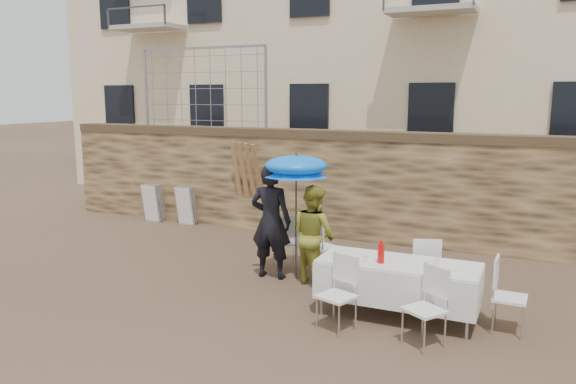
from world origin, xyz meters
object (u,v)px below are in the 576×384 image
at_px(woman_dress, 314,235).
at_px(table_chair_front_right, 424,308).
at_px(banquet_table, 398,265).
at_px(table_chair_front_left, 337,294).
at_px(chair_stack_right, 188,204).
at_px(man_suit, 271,221).
at_px(umbrella, 296,170).
at_px(soda_bottle, 381,253).
at_px(table_chair_side, 510,296).
at_px(couple_chair_left, 285,241).
at_px(couple_chair_right, 323,245).
at_px(table_chair_back, 424,268).
at_px(chair_stack_left, 157,201).

bearing_deg(woman_dress, table_chair_front_right, 172.47).
xyz_separation_m(banquet_table, table_chair_front_left, (-0.60, -0.75, -0.25)).
bearing_deg(chair_stack_right, woman_dress, -32.40).
height_order(man_suit, table_chair_front_left, man_suit).
relative_size(umbrella, soda_bottle, 7.35).
bearing_deg(table_chair_front_right, table_chair_side, 76.79).
height_order(couple_chair_left, table_chair_side, same).
bearing_deg(chair_stack_right, table_chair_front_right, -34.14).
bearing_deg(couple_chair_right, table_chair_back, -171.96).
bearing_deg(couple_chair_left, banquet_table, 113.98).
bearing_deg(umbrella, woman_dress, -15.95).
distance_m(table_chair_front_right, chair_stack_right, 7.52).
bearing_deg(banquet_table, table_chair_front_left, -128.66).
bearing_deg(woman_dress, couple_chair_right, -54.85).
height_order(man_suit, woman_dress, man_suit).
height_order(couple_chair_left, table_chair_front_left, same).
bearing_deg(table_chair_front_right, umbrella, 178.57).
distance_m(woman_dress, couple_chair_right, 0.63).
distance_m(soda_bottle, table_chair_front_right, 1.02).
bearing_deg(table_chair_front_right, couple_chair_right, 168.09).
xyz_separation_m(couple_chair_left, soda_bottle, (2.09, -1.51, 0.43)).
height_order(banquet_table, soda_bottle, soda_bottle).
distance_m(table_chair_front_right, table_chair_side, 1.24).
bearing_deg(soda_bottle, umbrella, 147.79).
bearing_deg(umbrella, couple_chair_left, 131.63).
bearing_deg(couple_chair_left, chair_stack_right, -66.75).
bearing_deg(soda_bottle, table_chair_front_left, -123.69).
bearing_deg(couple_chair_right, umbrella, 81.85).
relative_size(table_chair_front_left, chair_stack_right, 1.04).
distance_m(umbrella, table_chair_front_right, 3.20).
height_order(soda_bottle, table_chair_front_right, soda_bottle).
bearing_deg(couple_chair_left, table_chair_back, 132.00).
height_order(table_chair_front_right, table_chair_back, same).
bearing_deg(couple_chair_right, woman_dress, 120.73).
height_order(chair_stack_left, chair_stack_right, same).
bearing_deg(woman_dress, chair_stack_right, -2.45).
distance_m(soda_bottle, chair_stack_right, 6.62).
height_order(couple_chair_right, table_chair_front_left, same).
height_order(couple_chair_right, table_chair_back, same).
height_order(banquet_table, table_chair_back, table_chair_back).
distance_m(table_chair_front_left, table_chair_back, 1.74).
xyz_separation_m(man_suit, table_chair_front_left, (1.69, -1.56, -0.46)).
height_order(table_chair_front_right, table_chair_side, same).
relative_size(man_suit, couple_chair_left, 1.96).
bearing_deg(banquet_table, couple_chair_left, 149.21).
distance_m(couple_chair_right, chair_stack_right, 4.64).
distance_m(table_chair_back, chair_stack_left, 7.33).
relative_size(umbrella, chair_stack_left, 2.08).
xyz_separation_m(couple_chair_left, banquet_table, (2.29, -1.36, 0.25)).
bearing_deg(table_chair_back, banquet_table, 56.72).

